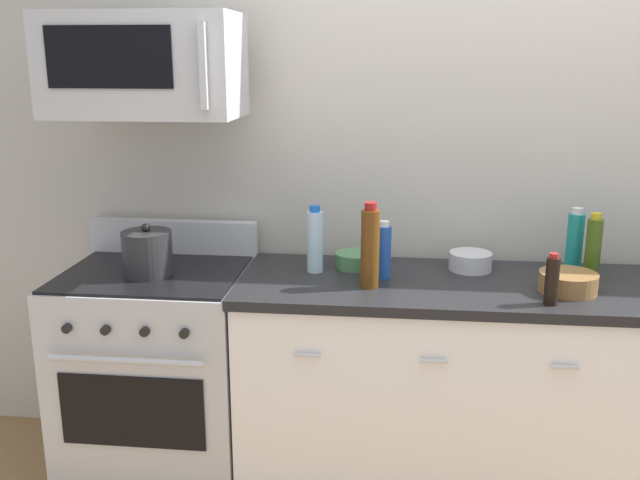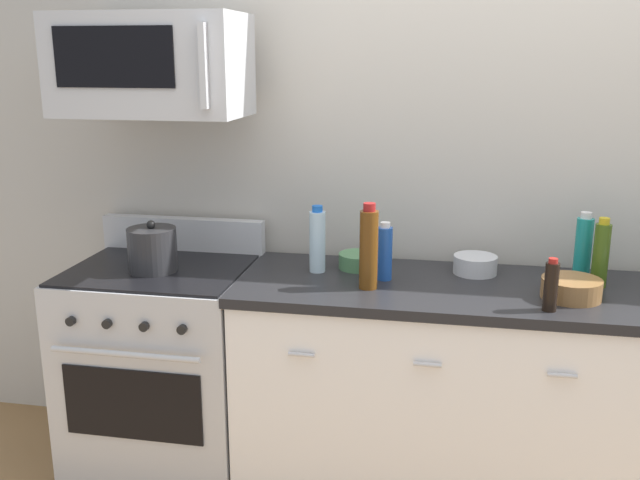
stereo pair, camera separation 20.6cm
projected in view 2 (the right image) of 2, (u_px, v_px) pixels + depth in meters
The scene contains 14 objects.
back_wall at pixel (495, 161), 3.00m from camera, with size 5.09×0.10×2.70m, color #B7B2A8.
counter_unit at pixel (486, 396), 2.84m from camera, with size 2.00×0.66×0.92m.
range_oven at pixel (165, 366), 3.09m from camera, with size 0.76×0.69×1.07m.
microwave at pixel (151, 65), 2.80m from camera, with size 0.74×0.44×0.40m.
bottle_olive_oil at pixel (601, 254), 2.70m from camera, with size 0.06×0.06×0.27m.
bottle_water_clear at pixel (317, 241), 2.89m from camera, with size 0.07×0.07×0.28m.
bottle_wine_amber at pixel (369, 248), 2.67m from camera, with size 0.07×0.07×0.33m.
bottle_soda_blue at pixel (385, 252), 2.79m from camera, with size 0.06×0.06×0.23m.
bottle_soy_sauce_dark at pixel (551, 286), 2.45m from camera, with size 0.05×0.05×0.19m.
bottle_sparkling_teal at pixel (583, 247), 2.80m from camera, with size 0.07×0.07×0.27m.
bowl_wooden_salad at pixel (571, 288), 2.59m from camera, with size 0.22×0.22×0.08m.
bowl_green_glaze at pixel (359, 260), 2.96m from camera, with size 0.17×0.17×0.06m.
bowl_steel_prep at pixel (475, 264), 2.88m from camera, with size 0.18×0.18×0.07m.
stockpot at pixel (152, 250), 2.90m from camera, with size 0.20×0.20×0.21m.
Camera 2 is at (-0.17, -2.66, 1.79)m, focal length 39.52 mm.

